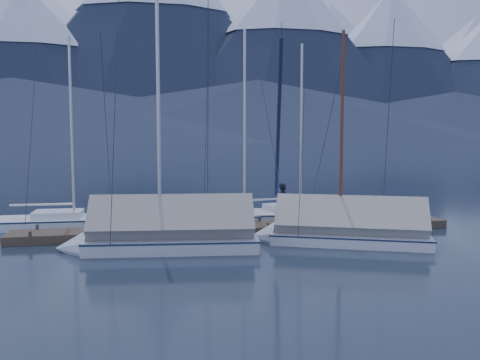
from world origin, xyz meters
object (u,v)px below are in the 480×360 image
object	(u,v)px
sailboat_open_mid	(255,218)
person	(284,203)
sailboat_open_right	(309,215)
sailboat_covered_far	(156,236)
sailboat_open_left	(86,223)
sailboat_covered_near	(336,232)

from	to	relation	value
sailboat_open_mid	person	size ratio (longest dim) A/B	5.81
sailboat_open_right	sailboat_covered_far	bearing A→B (deg)	-144.72
sailboat_open_right	sailboat_open_left	bearing A→B (deg)	-179.17
sailboat_open_mid	person	distance (m)	2.59
sailboat_open_mid	sailboat_open_right	size ratio (longest dim) A/B	1.06
sailboat_open_left	sailboat_open_mid	distance (m)	7.64
sailboat_open_right	sailboat_covered_far	size ratio (longest dim) A/B	0.92
sailboat_covered_far	sailboat_open_left	bearing A→B (deg)	118.94
sailboat_open_left	person	distance (m)	8.75
person	sailboat_open_right	bearing A→B (deg)	-17.30
sailboat_open_left	sailboat_open_mid	world-z (taller)	sailboat_open_mid
sailboat_open_right	person	distance (m)	3.58
sailboat_open_right	sailboat_covered_far	distance (m)	9.24
sailboat_open_mid	sailboat_covered_near	distance (m)	5.45
sailboat_open_left	person	xyz separation A→B (m)	(8.30, -2.57, 1.01)
sailboat_covered_far	person	distance (m)	6.07
sailboat_open_mid	sailboat_open_right	world-z (taller)	sailboat_open_mid
sailboat_open_left	sailboat_covered_far	distance (m)	5.93
person	sailboat_covered_far	bearing A→B (deg)	136.03
sailboat_covered_near	sailboat_open_right	bearing A→B (deg)	80.93
sailboat_open_left	sailboat_open_right	size ratio (longest dim) A/B	0.99
person	sailboat_open_left	bearing A→B (deg)	93.17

